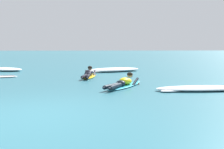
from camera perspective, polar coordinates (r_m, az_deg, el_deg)
name	(u,v)px	position (r m, az deg, el deg)	size (l,w,h in m)	color
ground_plane	(76,71)	(15.81, -7.81, 0.83)	(120.00, 120.00, 0.00)	#2D6B7A
surfer_near	(124,83)	(9.54, 2.58, -1.91)	(1.72, 2.46, 0.53)	#2DB2D1
surfer_far	(89,74)	(12.52, -5.09, 0.05)	(0.76, 2.60, 0.53)	yellow
whitewater_front	(114,70)	(15.12, 0.37, 1.04)	(3.35, 2.15, 0.22)	white
whitewater_mid_left	(202,88)	(9.29, 18.99, -2.84)	(3.19, 0.99, 0.16)	white
whitewater_mid_right	(5,69)	(16.71, -22.11, 1.04)	(2.36, 1.63, 0.20)	white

